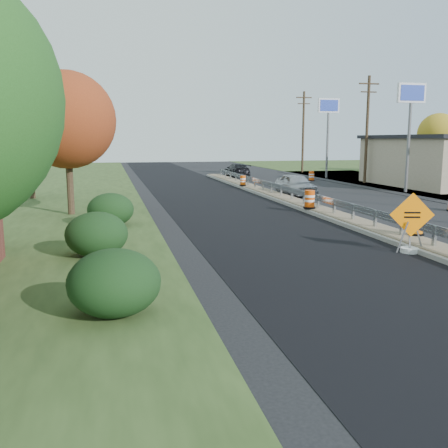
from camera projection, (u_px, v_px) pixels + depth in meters
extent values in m
plane|color=black|center=(401.00, 241.00, 19.44)|extent=(140.00, 140.00, 0.00)
cube|color=black|center=(231.00, 209.00, 28.07)|extent=(7.20, 120.00, 0.01)
cube|color=gray|center=(318.00, 210.00, 27.11)|extent=(1.60, 55.00, 0.18)
cube|color=brown|center=(318.00, 208.00, 27.09)|extent=(1.25, 55.00, 0.05)
cube|color=silver|center=(434.00, 236.00, 17.43)|extent=(0.10, 0.15, 0.70)
cube|color=silver|center=(402.00, 226.00, 19.35)|extent=(0.10, 0.15, 0.70)
cube|color=silver|center=(375.00, 218.00, 21.27)|extent=(0.10, 0.15, 0.70)
cube|color=silver|center=(353.00, 212.00, 23.19)|extent=(0.10, 0.15, 0.70)
cube|color=silver|center=(334.00, 206.00, 25.11)|extent=(0.10, 0.15, 0.70)
cube|color=silver|center=(318.00, 201.00, 27.03)|extent=(0.10, 0.15, 0.70)
cube|color=silver|center=(304.00, 197.00, 28.95)|extent=(0.10, 0.15, 0.70)
cube|color=silver|center=(292.00, 194.00, 30.87)|extent=(0.10, 0.15, 0.70)
cube|color=silver|center=(281.00, 190.00, 32.79)|extent=(0.10, 0.15, 0.70)
cube|color=silver|center=(271.00, 188.00, 34.71)|extent=(0.10, 0.15, 0.70)
cube|color=silver|center=(263.00, 185.00, 36.63)|extent=(0.10, 0.15, 0.70)
cube|color=silver|center=(255.00, 183.00, 38.56)|extent=(0.10, 0.15, 0.70)
cube|color=silver|center=(248.00, 181.00, 40.48)|extent=(0.10, 0.15, 0.70)
cube|color=silver|center=(242.00, 179.00, 42.40)|extent=(0.10, 0.15, 0.70)
cube|color=silver|center=(236.00, 177.00, 44.32)|extent=(0.10, 0.15, 0.70)
cube|color=silver|center=(230.00, 176.00, 46.24)|extent=(0.10, 0.15, 0.70)
cube|color=silver|center=(226.00, 174.00, 48.16)|extent=(0.10, 0.15, 0.70)
cube|color=silver|center=(221.00, 173.00, 50.08)|extent=(0.10, 0.15, 0.70)
cube|color=silver|center=(311.00, 196.00, 27.96)|extent=(0.04, 46.00, 0.34)
cube|color=silver|center=(311.00, 197.00, 27.97)|extent=(0.06, 46.00, 0.03)
cube|color=silver|center=(311.00, 194.00, 27.94)|extent=(0.06, 46.00, 0.03)
cube|color=black|center=(395.00, 168.00, 41.06)|extent=(0.08, 7.20, 2.20)
cylinder|color=slate|center=(408.00, 146.00, 36.57)|extent=(0.22, 0.22, 6.80)
cube|color=white|center=(411.00, 93.00, 35.94)|extent=(2.20, 0.25, 1.40)
cube|color=#263FB2|center=(411.00, 93.00, 35.94)|extent=(1.90, 0.30, 1.10)
cylinder|color=slate|center=(327.00, 144.00, 50.02)|extent=(0.22, 0.22, 6.80)
cube|color=white|center=(329.00, 106.00, 49.38)|extent=(2.20, 0.25, 1.40)
cube|color=#263FB2|center=(329.00, 106.00, 49.38)|extent=(1.90, 0.30, 1.10)
cylinder|color=#473523|center=(367.00, 130.00, 44.26)|extent=(0.26, 0.26, 9.40)
cube|color=#473523|center=(369.00, 84.00, 43.59)|extent=(1.90, 0.12, 0.12)
cube|color=#473523|center=(369.00, 92.00, 43.71)|extent=(1.50, 0.10, 0.10)
cylinder|color=#473523|center=(303.00, 132.00, 58.67)|extent=(0.26, 0.26, 9.40)
cube|color=#473523|center=(304.00, 97.00, 58.00)|extent=(1.90, 0.12, 0.12)
cube|color=#473523|center=(304.00, 104.00, 58.11)|extent=(1.50, 0.10, 0.10)
ellipsoid|color=black|center=(114.00, 282.00, 11.11)|extent=(2.09, 2.09, 1.52)
ellipsoid|color=black|center=(97.00, 234.00, 16.76)|extent=(2.09, 2.09, 1.52)
ellipsoid|color=black|center=(111.00, 209.00, 22.63)|extent=(2.09, 2.09, 1.52)
cylinder|color=#473523|center=(70.00, 183.00, 25.88)|extent=(0.36, 0.36, 3.30)
sphere|color=#A3411C|center=(67.00, 120.00, 25.34)|extent=(4.95, 4.95, 4.95)
cylinder|color=#473523|center=(32.00, 177.00, 32.94)|extent=(0.36, 0.36, 2.86)
sphere|color=#204B19|center=(29.00, 134.00, 32.47)|extent=(4.29, 4.29, 4.29)
cylinder|color=#473523|center=(436.00, 160.00, 57.62)|extent=(0.36, 0.36, 3.08)
sphere|color=#AE8325|center=(438.00, 134.00, 57.11)|extent=(4.62, 4.62, 4.62)
cylinder|color=white|center=(410.00, 250.00, 17.36)|extent=(0.64, 0.64, 0.18)
cube|color=slate|center=(402.00, 237.00, 17.21)|extent=(0.37, 0.15, 1.10)
cube|color=slate|center=(419.00, 236.00, 17.35)|extent=(0.37, 0.15, 1.10)
cube|color=slate|center=(410.00, 237.00, 17.33)|extent=(0.12, 0.28, 1.12)
cube|color=orange|center=(412.00, 215.00, 17.15)|extent=(1.48, 0.45, 1.53)
cube|color=black|center=(413.00, 213.00, 17.11)|extent=(0.53, 0.16, 0.06)
cube|color=black|center=(412.00, 217.00, 17.14)|extent=(0.53, 0.16, 0.06)
cylinder|color=black|center=(416.00, 234.00, 19.39)|extent=(0.60, 0.60, 0.08)
cylinder|color=orange|center=(417.00, 223.00, 19.32)|extent=(0.48, 0.48, 0.83)
cylinder|color=white|center=(417.00, 220.00, 19.29)|extent=(0.49, 0.49, 0.11)
cylinder|color=white|center=(417.00, 225.00, 19.33)|extent=(0.49, 0.49, 0.11)
cylinder|color=black|center=(309.00, 208.00, 26.84)|extent=(0.67, 0.67, 0.09)
cylinder|color=#D84709|center=(310.00, 199.00, 26.76)|extent=(0.53, 0.53, 0.94)
cylinder|color=white|center=(310.00, 196.00, 26.74)|extent=(0.55, 0.55, 0.12)
cylinder|color=white|center=(310.00, 201.00, 26.78)|extent=(0.55, 0.55, 0.12)
cylinder|color=black|center=(243.00, 185.00, 39.99)|extent=(0.55, 0.55, 0.07)
cylinder|color=#DB4D09|center=(243.00, 180.00, 39.93)|extent=(0.44, 0.44, 0.77)
cylinder|color=white|center=(243.00, 179.00, 39.91)|extent=(0.45, 0.45, 0.10)
cylinder|color=white|center=(243.00, 181.00, 39.94)|extent=(0.45, 0.45, 0.10)
cylinder|color=black|center=(311.00, 180.00, 47.42)|extent=(0.62, 0.62, 0.08)
cylinder|color=#E64A09|center=(311.00, 176.00, 47.35)|extent=(0.50, 0.50, 0.87)
cylinder|color=white|center=(312.00, 174.00, 47.32)|extent=(0.51, 0.51, 0.11)
cylinder|color=white|center=(311.00, 177.00, 47.36)|extent=(0.51, 0.51, 0.11)
imported|color=#ACACB0|center=(296.00, 185.00, 35.08)|extent=(1.95, 4.52, 1.52)
imported|color=black|center=(237.00, 170.00, 52.41)|extent=(1.99, 4.83, 1.40)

